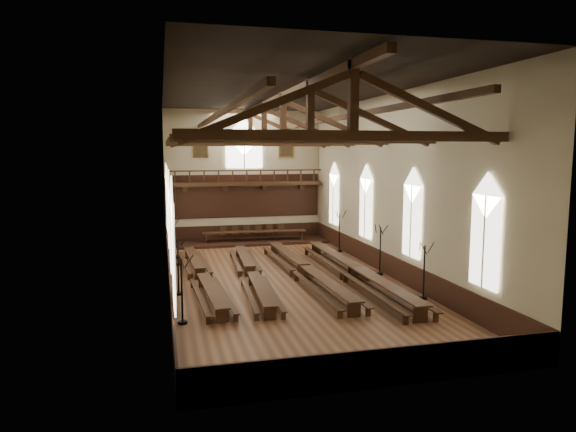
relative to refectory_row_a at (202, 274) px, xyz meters
name	(u,v)px	position (x,y,z in m)	size (l,w,h in m)	color
ground	(283,280)	(4.31, -0.44, -0.49)	(26.00, 26.00, 0.00)	brown
room_walls	(283,159)	(4.31, -0.44, 5.97)	(26.00, 26.00, 26.00)	#BCB48E
wainscot_band	(283,269)	(4.31, -0.44, 0.11)	(12.00, 26.00, 1.20)	black
side_windows	(283,211)	(4.31, -0.44, 3.25)	(11.85, 19.80, 4.50)	white
end_window	(244,147)	(4.31, 12.46, 6.73)	(2.80, 0.12, 3.80)	white
minstrels_gallery	(245,190)	(4.31, 12.22, 3.41)	(11.80, 1.24, 3.70)	#3D2113
portraits	(244,148)	(4.31, 12.46, 6.61)	(7.75, 0.09, 1.45)	brown
roof_trusses	(283,125)	(4.31, -0.44, 7.72)	(11.70, 25.70, 2.80)	#3D2113
refectory_row_a	(202,274)	(0.00, 0.00, 0.00)	(1.66, 13.77, 0.68)	#3D2113
refectory_row_b	(252,272)	(2.65, -0.18, -0.01)	(1.69, 13.66, 0.66)	#3D2113
refectory_row_c	(305,268)	(5.57, -0.30, 0.06)	(1.70, 14.49, 0.76)	#3D2113
refectory_row_d	(356,270)	(8.07, -1.39, 0.10)	(1.65, 14.94, 0.81)	#3D2113
dais	(254,242)	(4.78, 10.96, -0.40)	(11.40, 2.77, 0.18)	black
high_table	(254,233)	(4.78, 10.96, 0.31)	(7.78, 1.24, 0.73)	#3D2113
high_chairs	(253,231)	(4.78, 11.73, 0.29)	(5.03, 0.53, 1.10)	#3D2113
candelabrum_left_near	(182,303)	(-1.24, -6.28, 0.36)	(0.80, 0.85, 2.81)	black
candelabrum_left_mid	(178,277)	(-1.24, -1.94, 0.38)	(0.82, 0.87, 2.87)	black
candelabrum_left_far	(174,246)	(-1.24, 6.54, 0.33)	(0.81, 0.79, 2.70)	black
candelabrum_right_near	(424,282)	(9.86, -5.47, 0.33)	(0.77, 0.83, 2.71)	black
candelabrum_right_mid	(380,259)	(9.86, -0.52, 0.37)	(0.82, 0.86, 2.85)	black
candelabrum_right_far	(339,239)	(9.86, 6.23, 0.38)	(0.86, 0.82, 2.87)	black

